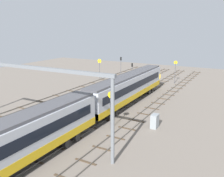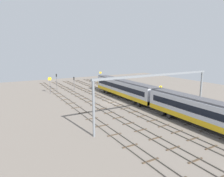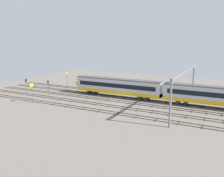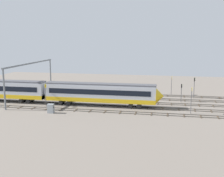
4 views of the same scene
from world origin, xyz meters
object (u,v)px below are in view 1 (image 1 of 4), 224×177
(speed_sign_near_foreground, at_px, (175,69))
(speed_sign_mid_trackside, at_px, (100,66))
(relay_cabinet, at_px, (155,121))
(train, at_px, (90,107))
(signal_light_trackside_departure, at_px, (121,64))
(speed_sign_far_trackside, at_px, (111,105))
(signal_light_trackside_approach, at_px, (132,69))
(overhead_gantry, at_px, (20,81))

(speed_sign_near_foreground, relative_size, speed_sign_mid_trackside, 1.07)
(speed_sign_near_foreground, relative_size, relay_cabinet, 2.90)
(train, bearing_deg, signal_light_trackside_departure, 20.27)
(train, xyz_separation_m, speed_sign_near_foreground, (30.63, -2.82, 0.64))
(speed_sign_far_trackside, xyz_separation_m, signal_light_trackside_approach, (28.66, 10.08, -0.40))
(train, bearing_deg, relay_cabinet, -63.95)
(speed_sign_mid_trackside, relative_size, speed_sign_far_trackside, 1.00)
(speed_sign_near_foreground, distance_m, speed_sign_far_trackside, 30.05)
(signal_light_trackside_approach, xyz_separation_m, signal_light_trackside_departure, (3.22, 4.70, 0.53))
(overhead_gantry, xyz_separation_m, signal_light_trackside_approach, (35.73, 2.48, -4.05))
(speed_sign_mid_trackside, bearing_deg, relay_cabinet, -135.82)
(speed_sign_mid_trackside, xyz_separation_m, signal_light_trackside_departure, (5.33, -3.27, 0.00))
(speed_sign_far_trackside, relative_size, relay_cabinet, 2.73)
(speed_sign_far_trackside, bearing_deg, signal_light_trackside_approach, 19.37)
(overhead_gantry, bearing_deg, speed_sign_near_foreground, -11.61)
(train, distance_m, speed_sign_near_foreground, 30.77)
(train, bearing_deg, signal_light_trackside_approach, 14.00)
(train, relative_size, overhead_gantry, 2.09)
(speed_sign_mid_trackside, relative_size, signal_light_trackside_approach, 1.18)
(speed_sign_mid_trackside, relative_size, signal_light_trackside_departure, 0.97)
(speed_sign_mid_trackside, xyz_separation_m, relay_cabinet, (-23.46, -22.79, -2.37))
(train, distance_m, overhead_gantry, 9.08)
(train, xyz_separation_m, speed_sign_far_trackside, (0.58, -2.79, 0.50))
(signal_light_trackside_approach, distance_m, signal_light_trackside_departure, 5.72)
(speed_sign_far_trackside, height_order, signal_light_trackside_departure, signal_light_trackside_departure)
(speed_sign_near_foreground, xyz_separation_m, speed_sign_mid_trackside, (-3.49, 18.09, -0.02))
(overhead_gantry, relative_size, signal_light_trackside_departure, 4.75)
(speed_sign_far_trackside, bearing_deg, overhead_gantry, 132.96)
(train, xyz_separation_m, relay_cabinet, (3.68, -7.53, -1.75))
(relay_cabinet, bearing_deg, speed_sign_far_trackside, 123.16)
(signal_light_trackside_departure, height_order, relay_cabinet, signal_light_trackside_departure)
(speed_sign_near_foreground, height_order, signal_light_trackside_approach, speed_sign_near_foreground)
(speed_sign_mid_trackside, distance_m, relay_cabinet, 32.79)
(train, height_order, signal_light_trackside_approach, train)
(overhead_gantry, distance_m, signal_light_trackside_approach, 36.05)
(train, xyz_separation_m, overhead_gantry, (-6.49, 4.81, 4.15))
(train, height_order, overhead_gantry, overhead_gantry)
(speed_sign_mid_trackside, height_order, signal_light_trackside_departure, signal_light_trackside_departure)
(overhead_gantry, distance_m, relay_cabinet, 17.04)
(train, height_order, signal_light_trackside_departure, signal_light_trackside_departure)
(overhead_gantry, bearing_deg, signal_light_trackside_approach, 3.98)
(train, bearing_deg, speed_sign_mid_trackside, 29.36)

